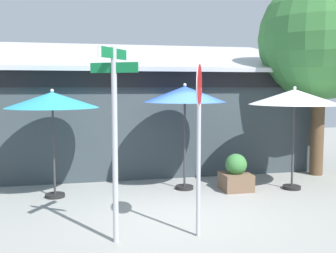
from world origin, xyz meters
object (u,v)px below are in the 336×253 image
(shade_tree, at_px, (327,41))
(sidewalk_planter, at_px, (236,175))
(patio_umbrella_ivory_right, at_px, (294,98))
(stop_sign, at_px, (199,118))
(patio_umbrella_teal_left, at_px, (52,101))
(patio_umbrella_royal_blue_center, at_px, (185,95))
(street_sign_post, at_px, (114,126))

(shade_tree, distance_m, sidewalk_planter, 4.69)
(patio_umbrella_ivory_right, xyz_separation_m, shade_tree, (1.66, 1.27, 1.54))
(stop_sign, height_order, sidewalk_planter, stop_sign)
(patio_umbrella_teal_left, relative_size, patio_umbrella_royal_blue_center, 0.95)
(shade_tree, xyz_separation_m, sidewalk_planter, (-3.06, -1.08, -3.40))
(stop_sign, distance_m, patio_umbrella_teal_left, 3.91)
(street_sign_post, xyz_separation_m, patio_umbrella_ivory_right, (4.54, 2.48, 0.34))
(street_sign_post, distance_m, stop_sign, 1.39)
(patio_umbrella_teal_left, relative_size, patio_umbrella_ivory_right, 0.98)
(stop_sign, distance_m, shade_tree, 6.38)
(street_sign_post, xyz_separation_m, patio_umbrella_teal_left, (-1.12, 2.97, 0.29))
(stop_sign, height_order, patio_umbrella_teal_left, stop_sign)
(stop_sign, distance_m, sidewalk_planter, 3.61)
(patio_umbrella_teal_left, bearing_deg, sidewalk_planter, -4.03)
(patio_umbrella_ivory_right, relative_size, shade_tree, 0.45)
(street_sign_post, bearing_deg, patio_umbrella_royal_blue_center, 57.24)
(street_sign_post, xyz_separation_m, sidewalk_planter, (3.15, 2.67, -1.51))
(street_sign_post, bearing_deg, patio_umbrella_teal_left, 110.66)
(patio_umbrella_royal_blue_center, xyz_separation_m, shade_tree, (4.25, 0.71, 1.48))
(stop_sign, xyz_separation_m, sidewalk_planter, (1.77, 2.70, -1.62))
(street_sign_post, height_order, shade_tree, shade_tree)
(patio_umbrella_ivory_right, bearing_deg, sidewalk_planter, 172.11)
(shade_tree, bearing_deg, sidewalk_planter, -160.61)
(patio_umbrella_teal_left, height_order, patio_umbrella_ivory_right, patio_umbrella_ivory_right)
(shade_tree, bearing_deg, street_sign_post, -148.89)
(patio_umbrella_royal_blue_center, bearing_deg, stop_sign, -100.60)
(patio_umbrella_ivory_right, bearing_deg, patio_umbrella_royal_blue_center, 167.75)
(patio_umbrella_teal_left, xyz_separation_m, shade_tree, (7.32, 0.77, 1.59))
(patio_umbrella_teal_left, height_order, shade_tree, shade_tree)
(patio_umbrella_teal_left, bearing_deg, shade_tree, 6.04)
(stop_sign, distance_m, patio_umbrella_ivory_right, 4.04)
(sidewalk_planter, bearing_deg, patio_umbrella_teal_left, 175.97)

